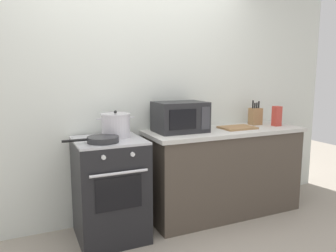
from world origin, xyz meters
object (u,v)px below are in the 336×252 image
object	(u,v)px
frying_pan	(102,139)
knife_block	(255,116)
cutting_board	(237,128)
pasta_box	(277,116)
stove	(110,189)
microwave	(180,117)
stock_pot	(116,125)

from	to	relation	value
frying_pan	knife_block	size ratio (longest dim) A/B	1.67
cutting_board	pasta_box	distance (m)	0.52
stove	knife_block	xyz separation A→B (m)	(1.74, 0.14, 0.56)
stove	pasta_box	size ratio (longest dim) A/B	4.18
stove	microwave	xyz separation A→B (m)	(0.75, 0.08, 0.61)
pasta_box	frying_pan	bearing A→B (deg)	-177.46
microwave	knife_block	distance (m)	0.99
stock_pot	cutting_board	distance (m)	1.31
frying_pan	cutting_board	distance (m)	1.47
stock_pot	frying_pan	size ratio (longest dim) A/B	0.75
stove	cutting_board	size ratio (longest dim) A/B	2.56
microwave	pasta_box	distance (m)	1.15
cutting_board	knife_block	world-z (taller)	knife_block
stove	frying_pan	bearing A→B (deg)	-124.90
cutting_board	stove	bearing A→B (deg)	-179.95
microwave	cutting_board	world-z (taller)	microwave
stove	stock_pot	distance (m)	0.58
frying_pan	knife_block	world-z (taller)	knife_block
cutting_board	pasta_box	xyz separation A→B (m)	(0.51, -0.03, 0.10)
stock_pot	pasta_box	world-z (taller)	stock_pot
stock_pot	knife_block	size ratio (longest dim) A/B	1.25
stock_pot	frying_pan	world-z (taller)	stock_pot
cutting_board	frying_pan	bearing A→B (deg)	-175.43
pasta_box	cutting_board	bearing A→B (deg)	176.60
stove	microwave	distance (m)	0.97
stove	pasta_box	world-z (taller)	pasta_box
stock_pot	knife_block	distance (m)	1.65
knife_block	cutting_board	bearing A→B (deg)	-158.09
microwave	cutting_board	distance (m)	0.66
microwave	knife_block	world-z (taller)	microwave
stove	stock_pot	bearing A→B (deg)	38.11
stove	knife_block	distance (m)	1.83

